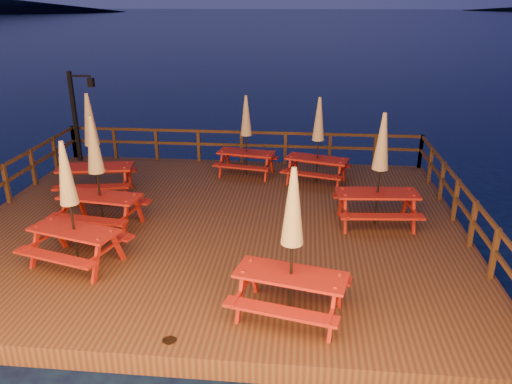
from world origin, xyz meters
TOP-DOWN VIEW (x-y plane):
  - ground at (0.00, 0.00)m, footprint 500.00×500.00m
  - deck at (0.00, 0.00)m, footprint 12.00×10.00m
  - deck_piles at (0.00, 0.00)m, footprint 11.44×9.44m
  - railing at (0.00, 1.78)m, footprint 11.80×9.75m
  - lamp_post at (-5.39, 4.55)m, footprint 0.85×0.18m
  - picnic_table_0 at (0.30, 3.61)m, footprint 1.96×1.71m
  - picnic_table_1 at (-3.65, 1.45)m, footprint 2.28×2.00m
  - picnic_table_2 at (-2.55, -2.33)m, footprint 2.21×1.99m
  - picnic_table_3 at (-2.72, -0.54)m, footprint 2.12×1.82m
  - picnic_table_4 at (1.93, -3.69)m, footprint 2.22×1.96m
  - picnic_table_5 at (3.88, 0.29)m, footprint 2.07×1.76m
  - picnic_table_6 at (2.48, 3.10)m, footprint 2.15×1.93m

SIDE VIEW (x-z plane):
  - deck_piles at x=0.00m, z-range -1.00..0.40m
  - ground at x=0.00m, z-range 0.00..0.00m
  - deck at x=0.00m, z-range 0.00..0.40m
  - railing at x=0.00m, z-range 0.61..1.71m
  - picnic_table_0 at x=0.30m, z-range 0.45..2.94m
  - picnic_table_6 at x=2.48m, z-range 0.45..3.03m
  - picnic_table_2 at x=-2.55m, z-range 0.45..3.11m
  - picnic_table_4 at x=1.93m, z-range 0.45..3.19m
  - picnic_table_3 at x=-2.72m, z-range 0.45..3.20m
  - picnic_table_5 at x=3.88m, z-range 0.45..3.24m
  - picnic_table_1 at x=-3.65m, z-range 0.46..3.33m
  - lamp_post at x=-5.39m, z-range 0.70..3.70m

